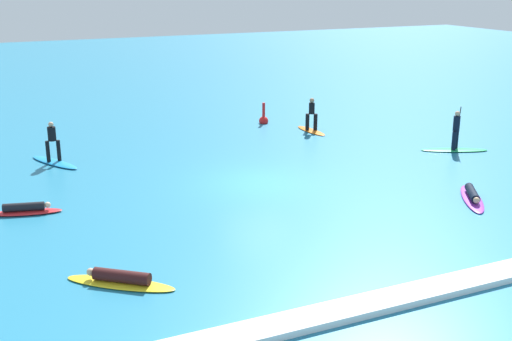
{
  "coord_description": "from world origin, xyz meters",
  "views": [
    {
      "loc": [
        -10.08,
        -22.1,
        7.91
      ],
      "look_at": [
        0.0,
        0.0,
        0.5
      ],
      "focal_mm": 45.87,
      "sensor_mm": 36.0,
      "label": 1
    }
  ],
  "objects": [
    {
      "name": "surfer_on_blue_board",
      "position": [
        -6.79,
        6.04,
        0.44
      ],
      "size": [
        1.95,
        3.09,
        1.83
      ],
      "rotation": [
        0.0,
        0.0,
        2.03
      ],
      "color": "#1E8CD1",
      "rests_on": "ground_plane"
    },
    {
      "name": "ground_plane",
      "position": [
        0.0,
        0.0,
        0.0
      ],
      "size": [
        120.0,
        120.0,
        0.0
      ],
      "primitive_type": "plane",
      "color": "teal",
      "rests_on": "ground"
    },
    {
      "name": "surfer_on_purple_board",
      "position": [
        6.3,
        -5.05,
        0.14
      ],
      "size": [
        2.22,
        2.97,
        0.4
      ],
      "rotation": [
        0.0,
        0.0,
        4.14
      ],
      "color": "purple",
      "rests_on": "ground_plane"
    },
    {
      "name": "wave_crest",
      "position": [
        0.0,
        -10.2,
        0.09
      ],
      "size": [
        22.22,
        0.9,
        0.18
      ],
      "primitive_type": "cube",
      "color": "white",
      "rests_on": "ground_plane"
    },
    {
      "name": "surfer_on_orange_board",
      "position": [
        6.16,
        6.62,
        0.52
      ],
      "size": [
        0.75,
        2.43,
        1.74
      ],
      "rotation": [
        0.0,
        0.0,
        1.63
      ],
      "color": "orange",
      "rests_on": "ground_plane"
    },
    {
      "name": "surfer_on_red_board",
      "position": [
        -8.56,
        0.16,
        0.14
      ],
      "size": [
        2.49,
        1.2,
        0.39
      ],
      "rotation": [
        0.0,
        0.0,
        6.04
      ],
      "color": "red",
      "rests_on": "ground_plane"
    },
    {
      "name": "marker_buoy",
      "position": [
        4.72,
        9.35,
        0.2
      ],
      "size": [
        0.51,
        0.51,
        1.25
      ],
      "color": "red",
      "rests_on": "ground_plane"
    },
    {
      "name": "surfer_on_yellow_board",
      "position": [
        -6.86,
        -6.42,
        0.15
      ],
      "size": [
        2.83,
        2.46,
        0.42
      ],
      "rotation": [
        0.0,
        0.0,
        2.47
      ],
      "color": "yellow",
      "rests_on": "ground_plane"
    },
    {
      "name": "surfer_on_green_board",
      "position": [
        10.3,
        0.55,
        0.44
      ],
      "size": [
        3.1,
        1.96,
        2.08
      ],
      "rotation": [
        0.0,
        0.0,
        5.85
      ],
      "color": "#23B266",
      "rests_on": "ground_plane"
    }
  ]
}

